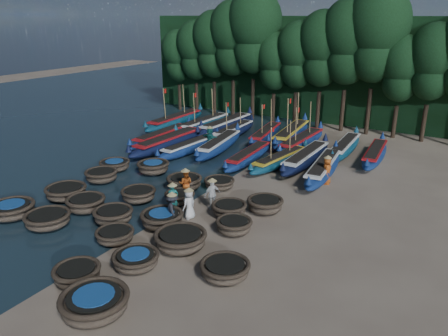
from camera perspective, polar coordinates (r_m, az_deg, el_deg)
The scene contains 60 objects.
ground at distance 25.42m, azimuth -3.82°, elevation -4.10°, with size 120.00×120.00×0.00m, color gray.
foliage_wall at distance 44.88m, azimuth 13.90°, elevation 12.31°, with size 40.00×3.00×10.00m, color black.
coracle_3 at distance 18.71m, azimuth -18.65°, elevation -12.97°, with size 2.30×2.30×0.74m.
coracle_4 at distance 16.79m, azimuth -16.54°, elevation -16.54°, with size 2.59×2.59×0.85m.
coracle_5 at distance 25.55m, azimuth -26.00°, elevation -4.89°, with size 2.52×2.52×0.80m.
coracle_6 at distance 23.73m, azimuth -22.05°, elevation -6.21°, with size 2.30×2.30×0.76m.
coracle_7 at distance 21.31m, azimuth -14.06°, elevation -8.50°, with size 1.99×1.99×0.63m.
coracle_8 at distance 19.12m, azimuth -11.44°, elevation -11.62°, with size 2.02×2.02×0.68m.
coracle_9 at distance 18.10m, azimuth 0.15°, elevation -13.06°, with size 2.09×2.09×0.71m.
coracle_10 at distance 26.85m, azimuth -19.94°, elevation -2.94°, with size 2.40×2.40×0.78m.
coracle_11 at distance 24.86m, azimuth -17.61°, elevation -4.41°, with size 2.21×2.21×0.82m.
coracle_12 at distance 23.08m, azimuth -14.27°, elevation -5.99°, with size 2.28×2.28×0.79m.
coracle_13 at distance 22.19m, azimuth -8.10°, elevation -6.57°, with size 2.38×2.38×0.83m.
coracle_14 at distance 20.17m, azimuth -5.70°, elevation -9.27°, with size 2.81×2.81×0.83m.
coracle_15 at distance 28.85m, azimuth -15.72°, elevation -0.93°, with size 2.12×2.12×0.79m.
coracle_16 at distance 25.39m, azimuth -11.11°, elevation -3.40°, with size 2.41×2.41×0.77m.
coracle_17 at distance 24.86m, azimuth -5.81°, elevation -3.78°, with size 1.74×1.74×0.66m.
coracle_18 at distance 23.16m, azimuth 0.68°, elevation -5.35°, with size 2.06×2.06×0.74m.
coracle_19 at distance 21.44m, azimuth 1.32°, elevation -7.51°, with size 1.82×1.82×0.73m.
coracle_20 at distance 30.75m, azimuth -14.09°, elevation 0.39°, with size 2.36×2.36×0.71m.
coracle_21 at distance 29.61m, azimuth -9.23°, elevation 0.14°, with size 2.31×2.31×0.82m.
coracle_22 at distance 26.69m, azimuth -5.20°, elevation -1.85°, with size 2.62×2.62×0.84m.
coracle_23 at distance 26.75m, azimuth -0.62°, elevation -1.98°, with size 1.90×1.90×0.64m.
coracle_24 at distance 23.70m, azimuth 5.39°, elevation -4.75°, with size 2.16×2.16×0.80m.
long_boat_1 at distance 36.71m, azimuth -8.09°, elevation 4.11°, with size 1.61×8.29×1.46m.
long_boat_2 at distance 34.77m, azimuth -7.22°, elevation 3.39°, with size 1.92×9.18×1.62m.
long_boat_3 at distance 33.71m, azimuth -4.47°, elevation 2.78°, with size 1.80×7.57×1.33m.
long_boat_4 at distance 34.02m, azimuth -0.62°, elevation 3.09°, with size 2.69×8.31×1.48m.
long_boat_5 at distance 31.45m, azimuth 3.24°, elevation 1.58°, with size 1.75×7.58×1.34m.
long_boat_6 at distance 30.85m, azimuth 7.33°, elevation 1.07°, with size 2.30×7.32×3.14m.
long_boat_7 at distance 31.35m, azimuth 10.66°, elevation 1.33°, with size 1.49×8.48×1.49m.
long_boat_8 at distance 29.48m, azimuth 12.84°, elevation -0.01°, with size 2.42×8.39×1.49m.
long_boat_9 at distance 41.92m, azimuth -6.38°, elevation 6.19°, with size 1.73×9.13×3.88m.
long_boat_10 at distance 40.58m, azimuth -2.63°, elevation 5.80°, with size 1.78×8.66×3.68m.
long_boat_11 at distance 39.99m, azimuth 0.27°, elevation 5.66°, with size 1.83×9.20×1.62m.
long_boat_12 at distance 38.18m, azimuth 1.23°, elevation 4.85°, with size 1.66×7.77×3.30m.
long_boat_13 at distance 37.26m, azimuth 5.46°, elevation 4.41°, with size 2.59×7.83×3.37m.
long_boat_14 at distance 37.36m, azimuth 8.78°, elevation 4.45°, with size 2.63×9.15×3.91m.
long_boat_15 at distance 35.29m, azimuth 10.11°, elevation 3.40°, with size 1.70×8.50×3.61m.
long_boat_16 at distance 34.72m, azimuth 15.51°, elevation 2.66°, with size 1.82×8.01×1.41m.
long_boat_17 at distance 33.67m, azimuth 19.10°, elevation 1.73°, with size 1.96×7.65×1.35m.
fisherman_0 at distance 22.80m, azimuth -4.58°, elevation -4.57°, with size 0.64×0.87×1.84m.
fisherman_1 at distance 23.37m, azimuth -6.70°, elevation -3.85°, with size 0.66×0.74×1.90m.
fisherman_2 at distance 25.45m, azimuth -5.03°, elevation -1.94°, with size 1.01×0.92×1.89m.
fisherman_3 at distance 22.07m, azimuth -6.74°, elevation -5.39°, with size 1.29×1.24×1.96m.
fisherman_4 at distance 23.81m, azimuth -1.54°, elevation -3.33°, with size 0.80×1.09×1.92m.
fisherman_5 at distance 34.47m, azimuth -1.85°, elevation 3.95°, with size 1.73×0.72×2.01m.
fisherman_6 at distance 28.11m, azimuth 13.30°, elevation -0.20°, with size 0.75×0.97×1.98m.
tree_0 at distance 49.09m, azimuth -5.98°, elevation 14.46°, with size 3.68×3.68×8.68m.
tree_1 at distance 47.69m, azimuth -3.73°, elevation 15.19°, with size 4.09×4.09×9.65m.
tree_2 at distance 46.37m, azimuth -1.32°, elevation 15.95°, with size 4.51×4.51×10.63m.
tree_3 at distance 45.13m, azimuth 1.24°, elevation 16.71°, with size 4.92×4.92×11.60m.
tree_4 at distance 44.00m, azimuth 3.97°, elevation 17.48°, with size 5.34×5.34×12.58m.
tree_5 at distance 43.16m, azimuth 6.67°, elevation 13.77°, with size 3.68×3.68×8.68m.
tree_6 at distance 42.19m, azimuth 9.63°, elevation 14.43°, with size 4.09×4.09×9.65m.
tree_7 at distance 41.33m, azimuth 12.73°, elevation 15.07°, with size 4.51×4.51×10.63m.
tree_8 at distance 40.60m, azimuth 15.98°, elevation 15.70°, with size 4.92×4.92×11.60m.
tree_9 at distance 40.00m, azimuth 19.36°, elevation 16.30°, with size 5.34×5.34×12.58m.
tree_10 at distance 39.75m, azimuth 22.20°, elevation 12.03°, with size 3.68×3.68×8.68m.
tree_11 at distance 39.37m, azimuth 25.68°, elevation 12.50°, with size 4.09×4.09×9.65m.
Camera 1 is at (13.54, -18.99, 10.13)m, focal length 35.00 mm.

